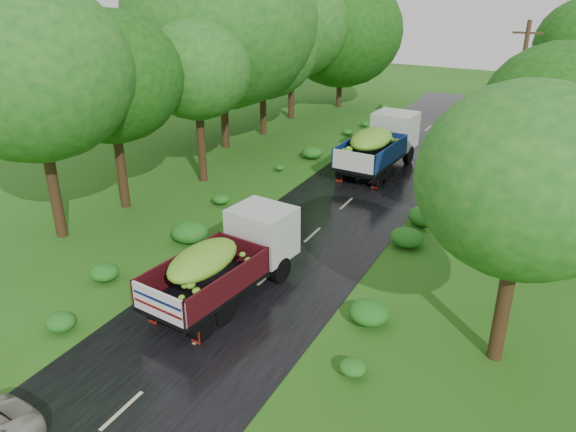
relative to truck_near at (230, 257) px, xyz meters
The scene contains 9 objects.
ground 6.48m from the truck_near, 85.01° to the right, with size 120.00×120.00×0.00m, color #264F11.
road 2.04m from the truck_near, 66.86° to the right, with size 6.50×80.00×0.02m, color black.
road_lines 1.61m from the truck_near, 27.32° to the right, with size 0.12×69.60×0.00m.
truck_near is the anchor object (origin of this frame).
truck_far 15.47m from the truck_near, 88.85° to the left, with size 2.88×7.06×2.91m.
utility_pole 18.94m from the truck_near, 68.19° to the left, with size 1.47×0.26×8.36m.
trees_left 19.09m from the truck_near, 119.82° to the left, with size 6.76×32.71×10.12m.
trees_right 18.08m from the truck_near, 57.66° to the left, with size 4.31×31.46×8.24m.
shrubs 7.82m from the truck_near, 85.93° to the left, with size 11.90×44.00×0.70m.
Camera 1 is at (9.19, -8.20, 10.79)m, focal length 35.00 mm.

